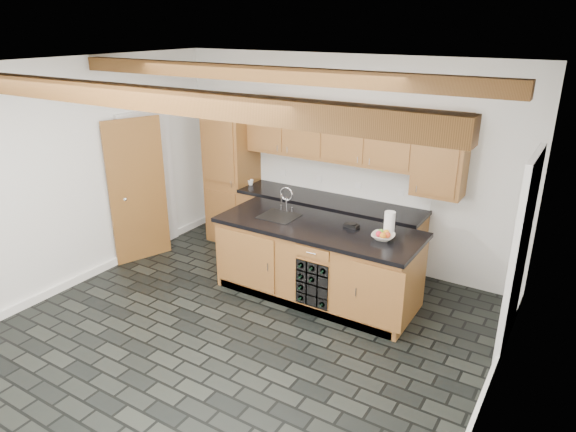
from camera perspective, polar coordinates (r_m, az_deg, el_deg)
name	(u,v)px	position (r m, az deg, el deg)	size (l,w,h in m)	color
ground	(233,339)	(5.67, -6.08, -13.42)	(5.00, 5.00, 0.00)	black
room_shell	(252,189)	(5.42, -4.00, 3.04)	(5.01, 5.00, 5.00)	white
back_cabinetry	(308,191)	(7.11, 2.20, 2.80)	(3.65, 0.62, 2.20)	#9B5E31
island	(317,261)	(6.22, 3.26, -5.07)	(2.48, 0.96, 0.93)	#9B5E31
faucet	(280,213)	(6.32, -0.87, 0.33)	(0.45, 0.40, 0.34)	black
kitchen_scale	(352,225)	(6.01, 7.07, -1.03)	(0.19, 0.12, 0.05)	black
fruit_bowl	(383,237)	(5.74, 10.52, -2.27)	(0.25, 0.25, 0.06)	silver
fruit_cluster	(383,234)	(5.72, 10.54, -1.97)	(0.16, 0.17, 0.07)	#B43B18
paper_towel	(389,224)	(5.81, 11.20, -0.85)	(0.12, 0.12, 0.28)	white
mug	(251,182)	(7.54, -4.18, 3.74)	(0.09, 0.09, 0.08)	white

